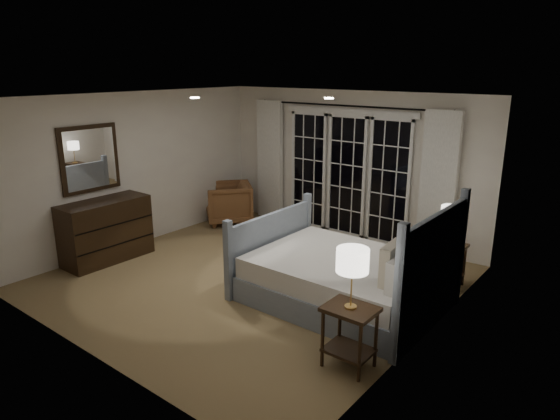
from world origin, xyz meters
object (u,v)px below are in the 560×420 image
Objects in this scene: lamp_right at (451,214)px; nightstand_left at (350,328)px; nightstand_right at (447,258)px; dresser at (106,230)px; lamp_left at (353,261)px; bed at (346,278)px; armchair at (229,203)px.

nightstand_left is at bearing -90.93° from lamp_right.
dresser is at bearing -152.39° from nightstand_right.
bed is at bearing 122.33° from lamp_left.
bed is 1.66m from lamp_right.
nightstand_left is 0.48× the size of dresser.
lamp_right is (0.04, 2.48, -0.12)m from lamp_left.
armchair is (-4.26, 2.71, -0.04)m from nightstand_left.
lamp_left is at bearing -90.93° from nightstand_right.
nightstand_right is 4.31m from armchair.
dresser is (-4.43, -2.32, -0.54)m from lamp_right.
nightstand_right is 0.45× the size of dresser.
dresser is (-3.64, -1.02, 0.13)m from bed.
bed is 3.96× the size of nightstand_right.
nightstand_left is 1.08× the size of nightstand_right.
nightstand_left is 4.39m from dresser.
bed reaches higher than lamp_right.
lamp_left is at bearing 0.00° from nightstand_left.
lamp_right is at bearing 37.92° from armchair.
bed is 1.77× the size of dresser.
armchair is (-3.51, 1.52, 0.04)m from bed.
armchair is at bearing 87.08° from dresser.
nightstand_left is 2.55m from lamp_right.
nightstand_right is (0.79, 1.30, 0.05)m from bed.
lamp_right is (0.00, 0.00, 0.62)m from nightstand_right.
nightstand_right is at bearing 89.07° from lamp_left.
nightstand_left is (0.75, -1.18, 0.08)m from bed.
lamp_left is (-0.04, -2.48, 0.74)m from nightstand_right.
lamp_left is 0.72× the size of armchair.
dresser is (-0.13, -2.54, 0.09)m from armchair.
lamp_left reaches higher than nightstand_left.
nightstand_right is (0.04, 2.48, -0.04)m from nightstand_left.
nightstand_right is 5.00m from dresser.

